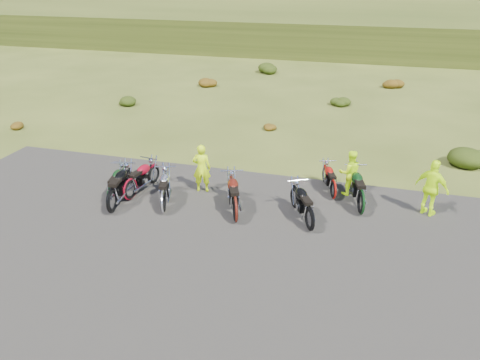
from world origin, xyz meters
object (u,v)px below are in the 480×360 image
(motorcycle_3, at_px, (164,213))
(person_middle, at_px, (202,169))
(motorcycle_7, at_px, (360,214))
(motorcycle_0, at_px, (114,213))

(motorcycle_3, distance_m, person_middle, 2.11)
(motorcycle_7, relative_size, person_middle, 1.33)
(motorcycle_0, distance_m, person_middle, 3.26)
(person_middle, bearing_deg, motorcycle_7, 166.36)
(motorcycle_7, distance_m, person_middle, 5.45)
(motorcycle_3, relative_size, person_middle, 1.25)
(motorcycle_3, bearing_deg, person_middle, -38.48)
(motorcycle_7, xyz_separation_m, person_middle, (-5.38, 0.18, 0.85))
(motorcycle_7, height_order, person_middle, person_middle)
(motorcycle_3, height_order, person_middle, person_middle)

